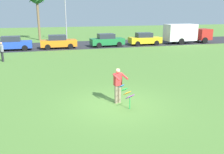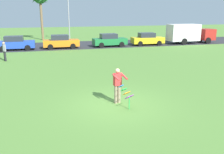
# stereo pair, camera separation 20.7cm
# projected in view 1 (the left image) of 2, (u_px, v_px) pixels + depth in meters

# --- Properties ---
(ground_plane) EXTENTS (120.00, 120.00, 0.00)m
(ground_plane) POSITION_uv_depth(u_px,v_px,m) (117.00, 104.00, 11.81)
(ground_plane) COLOR #568438
(road_strip) EXTENTS (120.00, 8.00, 0.01)m
(road_strip) POSITION_uv_depth(u_px,v_px,m) (68.00, 45.00, 31.96)
(road_strip) COLOR #2D2D33
(road_strip) RESTS_ON ground
(person_kite_flyer) EXTENTS (0.65, 0.73, 1.73)m
(person_kite_flyer) POSITION_uv_depth(u_px,v_px,m) (118.00, 84.00, 11.76)
(person_kite_flyer) COLOR gray
(person_kite_flyer) RESTS_ON ground
(kite_held) EXTENTS (0.65, 0.73, 1.07)m
(kite_held) POSITION_uv_depth(u_px,v_px,m) (127.00, 94.00, 11.18)
(kite_held) COLOR blue
(kite_held) RESTS_ON ground
(parked_car_blue) EXTENTS (4.20, 1.84, 1.60)m
(parked_car_blue) POSITION_uv_depth(u_px,v_px,m) (12.00, 44.00, 27.80)
(parked_car_blue) COLOR #2347B7
(parked_car_blue) RESTS_ON ground
(parked_car_orange) EXTENTS (4.22, 1.87, 1.60)m
(parked_car_orange) POSITION_uv_depth(u_px,v_px,m) (58.00, 42.00, 29.18)
(parked_car_orange) COLOR orange
(parked_car_orange) RESTS_ON ground
(parked_car_green) EXTENTS (4.26, 1.96, 1.60)m
(parked_car_green) POSITION_uv_depth(u_px,v_px,m) (107.00, 40.00, 30.79)
(parked_car_green) COLOR #1E7238
(parked_car_green) RESTS_ON ground
(parked_car_yellow) EXTENTS (4.26, 1.95, 1.60)m
(parked_car_yellow) POSITION_uv_depth(u_px,v_px,m) (145.00, 39.00, 32.17)
(parked_car_yellow) COLOR yellow
(parked_car_yellow) RESTS_ON ground
(parked_truck_red_cab) EXTENTS (6.73, 2.19, 2.62)m
(parked_truck_red_cab) POSITION_uv_depth(u_px,v_px,m) (185.00, 33.00, 33.62)
(parked_truck_red_cab) COLOR #B2231E
(parked_truck_red_cab) RESTS_ON ground
(streetlight_pole) EXTENTS (0.24, 1.65, 7.00)m
(streetlight_pole) POSITION_uv_depth(u_px,v_px,m) (65.00, 13.00, 35.66)
(streetlight_pole) COLOR #9E9EA3
(streetlight_pole) RESTS_ON ground
(person_walker_near) EXTENTS (0.34, 0.53, 1.73)m
(person_walker_near) POSITION_uv_depth(u_px,v_px,m) (2.00, 51.00, 21.58)
(person_walker_near) COLOR #26262B
(person_walker_near) RESTS_ON ground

